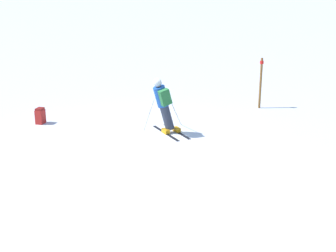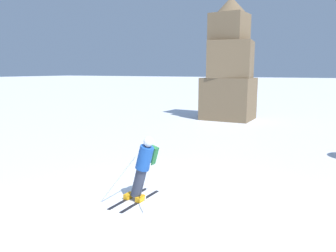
% 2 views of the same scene
% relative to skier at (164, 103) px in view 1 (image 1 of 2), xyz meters
% --- Properties ---
extents(ground_plane, '(300.00, 300.00, 0.00)m').
position_rel_skier_xyz_m(ground_plane, '(0.77, -0.02, -0.92)').
color(ground_plane, white).
extents(skier, '(1.29, 1.61, 1.69)m').
position_rel_skier_xyz_m(skier, '(0.00, 0.00, 0.00)').
color(skier, black).
rests_on(skier, ground).
extents(spare_backpack, '(0.37, 0.37, 0.50)m').
position_rel_skier_xyz_m(spare_backpack, '(2.85, -2.79, -0.68)').
color(spare_backpack, '#AD231E').
rests_on(spare_backpack, ground).
extents(trail_marker, '(0.13, 0.13, 1.76)m').
position_rel_skier_xyz_m(trail_marker, '(-4.31, -0.93, 0.05)').
color(trail_marker, brown).
rests_on(trail_marker, ground).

